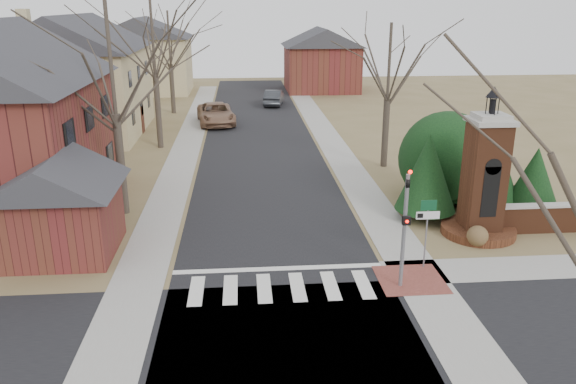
{
  "coord_description": "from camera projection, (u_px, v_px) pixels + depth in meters",
  "views": [
    {
      "loc": [
        -1.22,
        -17.07,
        9.69
      ],
      "look_at": [
        0.68,
        6.0,
        1.85
      ],
      "focal_mm": 35.0,
      "sensor_mm": 36.0,
      "label": 1
    }
  ],
  "objects": [
    {
      "name": "bare_tree_0",
      "position": [
        109.0,
        50.0,
        24.8
      ],
      "size": [
        8.05,
        8.05,
        11.15
      ],
      "color": "#473D33",
      "rests_on": "ground"
    },
    {
      "name": "bare_tree_1",
      "position": [
        152.0,
        29.0,
        36.96
      ],
      "size": [
        8.4,
        8.4,
        11.64
      ],
      "color": "#473D33",
      "rests_on": "ground"
    },
    {
      "name": "curb_apron",
      "position": [
        410.0,
        280.0,
        20.63
      ],
      "size": [
        2.4,
        2.4,
        0.02
      ],
      "primitive_type": "cube",
      "color": "brown",
      "rests_on": "ground"
    },
    {
      "name": "evergreen_mass",
      "position": [
        447.0,
        155.0,
        28.22
      ],
      "size": [
        4.8,
        4.8,
        4.8
      ],
      "primitive_type": "sphere",
      "color": "black",
      "rests_on": "ground"
    },
    {
      "name": "main_street",
      "position": [
        260.0,
        145.0,
        40.08
      ],
      "size": [
        8.0,
        70.0,
        0.01
      ],
      "primitive_type": "cube",
      "color": "black",
      "rests_on": "ground"
    },
    {
      "name": "evergreen_near",
      "position": [
        427.0,
        172.0,
        25.75
      ],
      "size": [
        2.8,
        2.8,
        4.1
      ],
      "color": "#473D33",
      "rests_on": "ground"
    },
    {
      "name": "house_stucco_left",
      "position": [
        78.0,
        74.0,
        42.27
      ],
      "size": [
        9.8,
        12.8,
        9.28
      ],
      "color": "tan",
      "rests_on": "ground"
    },
    {
      "name": "garage_left",
      "position": [
        60.0,
        201.0,
        22.17
      ],
      "size": [
        4.8,
        4.8,
        4.29
      ],
      "color": "maroon",
      "rests_on": "ground"
    },
    {
      "name": "dry_shrub_right",
      "position": [
        489.0,
        230.0,
        24.28
      ],
      "size": [
        0.69,
        0.69,
        0.69
      ],
      "primitive_type": "sphere",
      "color": "brown",
      "rests_on": "ground"
    },
    {
      "name": "bare_tree_2",
      "position": [
        169.0,
        34.0,
        49.51
      ],
      "size": [
        7.35,
        7.35,
        10.19
      ],
      "color": "#473D33",
      "rests_on": "ground"
    },
    {
      "name": "sidewalk_left",
      "position": [
        187.0,
        147.0,
        39.67
      ],
      "size": [
        2.0,
        60.0,
        0.02
      ],
      "primitive_type": "cube",
      "color": "gray",
      "rests_on": "ground"
    },
    {
      "name": "bare_tree_3",
      "position": [
        390.0,
        56.0,
        32.86
      ],
      "size": [
        7.0,
        7.0,
        9.7
      ],
      "color": "#473D33",
      "rests_on": "ground"
    },
    {
      "name": "brick_gate_monument",
      "position": [
        483.0,
        187.0,
        24.04
      ],
      "size": [
        3.2,
        3.2,
        6.47
      ],
      "color": "brown",
      "rests_on": "ground"
    },
    {
      "name": "pickup_truck",
      "position": [
        216.0,
        114.0,
        46.86
      ],
      "size": [
        3.63,
        6.5,
        1.72
      ],
      "primitive_type": "imported",
      "rotation": [
        0.0,
        0.0,
        0.13
      ],
      "color": "#8B644B",
      "rests_on": "ground"
    },
    {
      "name": "house_distant_left",
      "position": [
        143.0,
        54.0,
        62.32
      ],
      "size": [
        10.8,
        8.8,
        8.53
      ],
      "color": "tan",
      "rests_on": "ground"
    },
    {
      "name": "evergreen_far",
      "position": [
        535.0,
        176.0,
        26.48
      ],
      "size": [
        2.4,
        2.4,
        3.3
      ],
      "color": "#473D33",
      "rests_on": "ground"
    },
    {
      "name": "traffic_signal_pole",
      "position": [
        405.0,
        219.0,
        19.36
      ],
      "size": [
        0.28,
        0.41,
        4.5
      ],
      "color": "slate",
      "rests_on": "ground"
    },
    {
      "name": "sign_post",
      "position": [
        427.0,
        220.0,
        21.01
      ],
      "size": [
        0.9,
        0.07,
        2.75
      ],
      "color": "slate",
      "rests_on": "ground"
    },
    {
      "name": "stop_bar",
      "position": [
        278.0,
        269.0,
        21.49
      ],
      "size": [
        8.0,
        0.35,
        0.02
      ],
      "primitive_type": "cube",
      "color": "silver",
      "rests_on": "ground"
    },
    {
      "name": "crosswalk_zone",
      "position": [
        281.0,
        288.0,
        20.07
      ],
      "size": [
        8.0,
        2.2,
        0.02
      ],
      "primitive_type": "cube",
      "color": "silver",
      "rests_on": "ground"
    },
    {
      "name": "evergreen_mid",
      "position": [
        487.0,
        157.0,
        27.04
      ],
      "size": [
        3.4,
        3.4,
        4.7
      ],
      "color": "#473D33",
      "rests_on": "ground"
    },
    {
      "name": "dry_shrub_left",
      "position": [
        477.0,
        236.0,
        23.39
      ],
      "size": [
        0.89,
        0.89,
        0.89
      ],
      "primitive_type": "sphere",
      "color": "brown",
      "rests_on": "ground"
    },
    {
      "name": "sidewalk_right_main",
      "position": [
        332.0,
        144.0,
        40.49
      ],
      "size": [
        2.0,
        60.0,
        0.02
      ],
      "primitive_type": "cube",
      "color": "gray",
      "rests_on": "ground"
    },
    {
      "name": "ground",
      "position": [
        283.0,
        299.0,
        19.32
      ],
      "size": [
        120.0,
        120.0,
        0.0
      ],
      "primitive_type": "plane",
      "color": "brown",
      "rests_on": "ground"
    },
    {
      "name": "cross_street",
      "position": [
        290.0,
        350.0,
        16.49
      ],
      "size": [
        120.0,
        8.0,
        0.01
      ],
      "primitive_type": "cube",
      "color": "black",
      "rests_on": "ground"
    },
    {
      "name": "distant_car",
      "position": [
        274.0,
        97.0,
        55.49
      ],
      "size": [
        2.33,
        4.82,
        1.52
      ],
      "primitive_type": "imported",
      "rotation": [
        0.0,
        0.0,
        2.98
      ],
      "color": "#313438",
      "rests_on": "ground"
    },
    {
      "name": "house_distant_right",
      "position": [
        321.0,
        58.0,
        64.07
      ],
      "size": [
        8.8,
        8.8,
        7.3
      ],
      "color": "maroon",
      "rests_on": "ground"
    }
  ]
}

